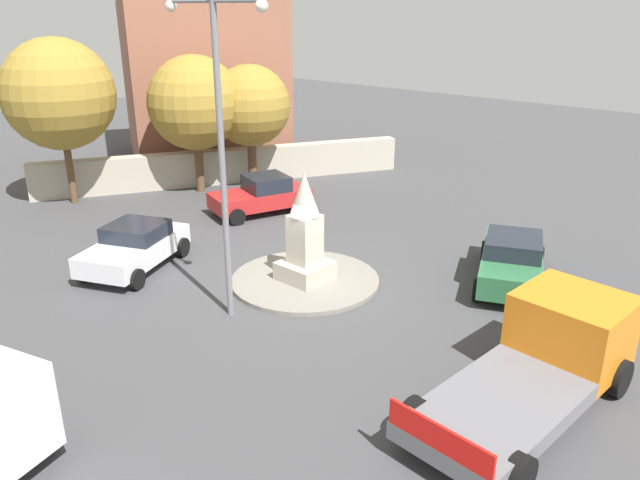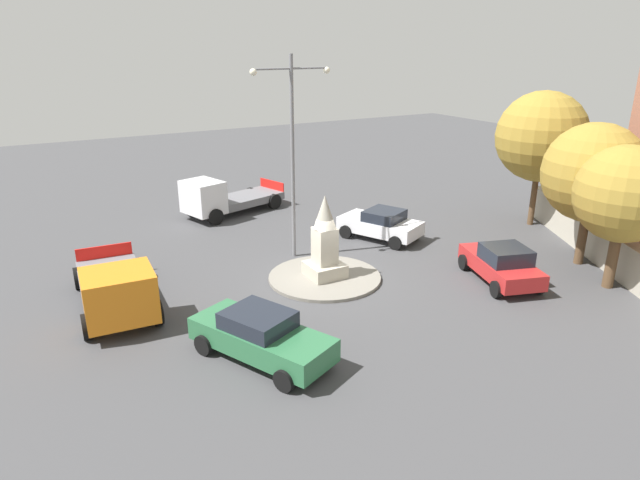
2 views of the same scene
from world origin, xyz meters
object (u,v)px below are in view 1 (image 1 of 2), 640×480
car_white_approaching (135,246)px  car_red_parked_left (262,195)px  monument (305,235)px  corner_building (201,81)px  tree_far_corner (59,94)px  streetlamp (220,127)px  car_green_waiting (512,259)px  tree_near_wall (195,103)px  truck_orange_passing (547,356)px  tree_mid_cluster (250,106)px

car_white_approaching → car_red_parked_left: car_red_parked_left is taller
monument → corner_building: size_ratio=0.38×
car_white_approaching → tree_far_corner: tree_far_corner is taller
streetlamp → car_white_approaching: (4.63, -0.02, -4.32)m
car_green_waiting → tree_near_wall: (14.79, 0.21, 3.14)m
tree_far_corner → monument: bearing=-176.5°
tree_near_wall → tree_far_corner: size_ratio=0.88×
tree_far_corner → truck_orange_passing: bearing=180.0°
car_green_waiting → tree_mid_cluster: bearing=-8.0°
monument → car_red_parked_left: size_ratio=0.79×
corner_building → tree_near_wall: (-5.35, 4.46, -0.14)m
monument → corner_building: 17.86m
tree_mid_cluster → tree_far_corner: size_ratio=0.81×
truck_orange_passing → tree_near_wall: bearing=-14.7°
car_green_waiting → streetlamp: bearing=56.2°
tree_near_wall → car_red_parked_left: bearing=176.3°
streetlamp → truck_orange_passing: 9.04m
car_red_parked_left → car_green_waiting: bearing=-177.3°
car_green_waiting → tree_far_corner: size_ratio=0.71×
car_green_waiting → tree_mid_cluster: tree_mid_cluster is taller
monument → tree_near_wall: size_ratio=0.56×
car_red_parked_left → truck_orange_passing: size_ratio=0.70×
corner_building → tree_near_wall: corner_building is taller
car_white_approaching → corner_building: 15.94m
car_red_parked_left → corner_building: size_ratio=0.49×
car_red_parked_left → tree_mid_cluster: tree_mid_cluster is taller
streetlamp → car_white_approaching: size_ratio=2.00×
tree_near_wall → tree_far_corner: bearing=61.7°
monument → tree_far_corner: 13.12m
streetlamp → tree_mid_cluster: streetlamp is taller
car_white_approaching → car_red_parked_left: (1.13, -6.45, 0.02)m
car_red_parked_left → truck_orange_passing: (-13.57, 4.42, 0.23)m
tree_near_wall → car_white_approaching: bearing=129.2°
car_white_approaching → tree_far_corner: bearing=-14.2°
car_white_approaching → tree_far_corner: 9.10m
truck_orange_passing → tree_near_wall: 18.77m
truck_orange_passing → corner_building: (23.28, -9.17, 3.07)m
corner_building → car_green_waiting: bearing=168.1°
car_red_parked_left → truck_orange_passing: bearing=161.9°
monument → tree_near_wall: (10.22, -3.93, 2.38)m
car_white_approaching → truck_orange_passing: bearing=-170.7°
truck_orange_passing → tree_far_corner: size_ratio=0.89×
monument → car_white_approaching: size_ratio=0.78×
corner_building → truck_orange_passing: bearing=158.5°
tree_mid_cluster → tree_far_corner: 7.80m
tree_near_wall → tree_far_corner: 5.38m
car_white_approaching → truck_orange_passing: 12.61m
car_white_approaching → monument: bearing=-149.3°
truck_orange_passing → corner_building: bearing=-21.5°
truck_orange_passing → tree_mid_cluster: 18.32m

